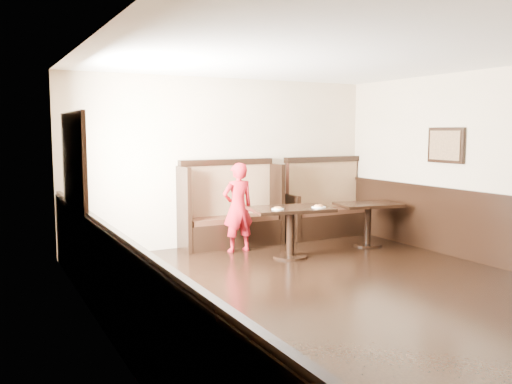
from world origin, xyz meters
TOP-DOWN VIEW (x-y plane):
  - ground at (0.00, 0.00)m, footprint 7.00×7.00m
  - room_shell at (-0.30, 0.28)m, footprint 7.00×7.00m
  - booth_main at (0.00, 3.30)m, footprint 1.75×0.72m
  - booth_neighbor at (1.95, 3.29)m, footprint 1.65×0.72m
  - table_main at (0.44, 2.07)m, footprint 1.31×0.94m
  - table_neighbor at (2.06, 2.22)m, footprint 1.14×0.86m
  - child at (-0.09, 2.81)m, footprint 0.52×0.35m
  - pizza_plate_left at (0.17, 2.00)m, footprint 0.18×0.18m
  - pizza_plate_right at (0.82, 1.87)m, footprint 0.21×0.21m

SIDE VIEW (x-z plane):
  - ground at x=0.00m, z-range 0.00..0.00m
  - booth_neighbor at x=1.95m, z-range -0.24..1.21m
  - booth_main at x=0.00m, z-range -0.20..1.25m
  - table_neighbor at x=2.06m, z-range 0.18..0.89m
  - table_main at x=0.44m, z-range 0.20..0.97m
  - room_shell at x=-0.30m, z-range -2.83..4.17m
  - child at x=-0.09m, z-range 0.00..1.42m
  - pizza_plate_left at x=0.17m, z-range 0.76..0.80m
  - pizza_plate_right at x=0.82m, z-range 0.76..0.80m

